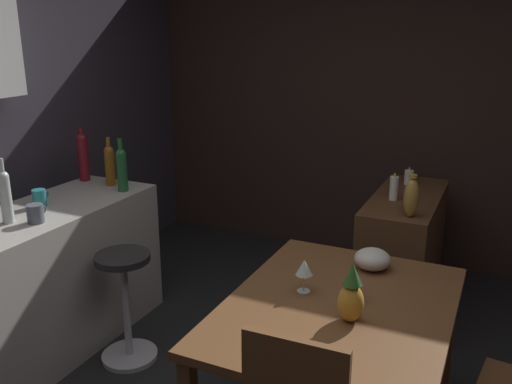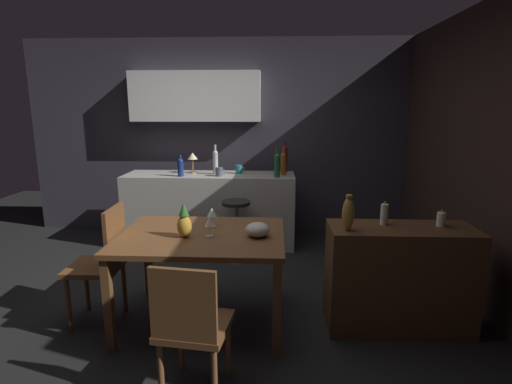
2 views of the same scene
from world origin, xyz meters
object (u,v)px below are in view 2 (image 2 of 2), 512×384
Objects in this scene: dining_table at (202,244)px; counter_lamp at (193,157)px; wine_bottle_amber at (283,163)px; wine_bottle_clear at (215,161)px; fruit_bowl at (258,230)px; pineapple_centerpiece at (184,222)px; wine_bottle_ruby at (285,158)px; wine_bottle_cobalt at (180,166)px; sideboard_cabinet at (399,278)px; cup_slate at (219,172)px; cup_teal at (239,169)px; pillar_candle_tall at (384,214)px; chair_near_window at (103,260)px; vase_brass at (348,214)px; wine_glass_right at (212,213)px; wine_glass_left at (209,222)px; bar_stool at (236,228)px; wine_bottle_green at (277,164)px; chair_by_doorway at (191,325)px; pillar_candle_short at (441,219)px.

counter_lamp is (-0.46, 1.92, 0.44)m from dining_table.
wine_bottle_clear is at bearing 178.10° from wine_bottle_amber.
dining_table is at bearing 174.41° from fruit_bowl.
pineapple_centerpiece reaches higher than fruit_bowl.
wine_bottle_ruby is 1.49× the size of wine_bottle_cobalt.
fruit_bowl is at bearing -96.84° from wine_bottle_ruby.
cup_slate is (-1.64, 1.73, 0.54)m from sideboard_cabinet.
cup_teal is at bearing 86.33° from dining_table.
wine_bottle_clear is 1.95× the size of pillar_candle_tall.
cup_teal is at bearing 83.18° from pineapple_centerpiece.
chair_near_window is (-2.33, -0.03, 0.11)m from sideboard_cabinet.
pineapple_centerpiece is at bearing 178.69° from vase_brass.
wine_bottle_clear reaches higher than pineapple_centerpiece.
chair_near_window is 3.74× the size of wine_bottle_cobalt.
vase_brass is (1.27, -1.97, -0.12)m from wine_bottle_clear.
wine_glass_right is 0.86× the size of pillar_candle_tall.
pineapple_centerpiece is (0.67, -0.03, 0.33)m from chair_near_window.
chair_near_window reaches higher than sideboard_cabinet.
wine_bottle_cobalt is at bearing -160.94° from cup_teal.
wine_bottle_ruby is 1.16m from counter_lamp.
dining_table is 3.87× the size of wine_bottle_amber.
wine_glass_left is 2.06m from counter_lamp.
wine_bottle_cobalt is at bearing 153.55° from bar_stool.
wine_glass_right is at bearing 58.32° from pineapple_centerpiece.
pillar_candle_tall reaches higher than wine_glass_right.
pineapple_centerpiece is 0.71× the size of wine_bottle_ruby.
wine_bottle_ruby is at bearing 71.51° from dining_table.
counter_lamp reaches higher than pineapple_centerpiece.
wine_bottle_green reaches higher than cup_teal.
wine_bottle_green reaches higher than dining_table.
chair_near_window reaches higher than fruit_bowl.
wine_bottle_clear reaches higher than cup_teal.
fruit_bowl is 1.48× the size of cup_slate.
wine_bottle_amber is at bearing 102.63° from vase_brass.
chair_near_window is 2.65m from wine_bottle_ruby.
cup_teal is at bearing 65.16° from chair_near_window.
chair_by_doorway is at bearing -112.72° from fruit_bowl.
counter_lamp is (-0.36, 0.20, 0.15)m from cup_slate.
pillar_candle_tall is at bearing -39.47° from wine_bottle_cobalt.
cup_teal is 0.45× the size of counter_lamp.
pillar_candle_tall is (1.88, -1.87, -0.20)m from counter_lamp.
wine_bottle_green reaches higher than wine_glass_right.
counter_lamp reaches higher than fruit_bowl.
fruit_bowl is at bearing -65.36° from counter_lamp.
chair_near_window is 0.93m from wine_glass_right.
pineapple_centerpiece is at bearing -100.19° from bar_stool.
wine_bottle_green is (0.60, 1.66, 0.40)m from dining_table.
cup_slate is 2.57m from pillar_candle_short.
dining_table is 1.94m from cup_teal.
wine_bottle_amber is (-0.87, 1.84, 0.64)m from sideboard_cabinet.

